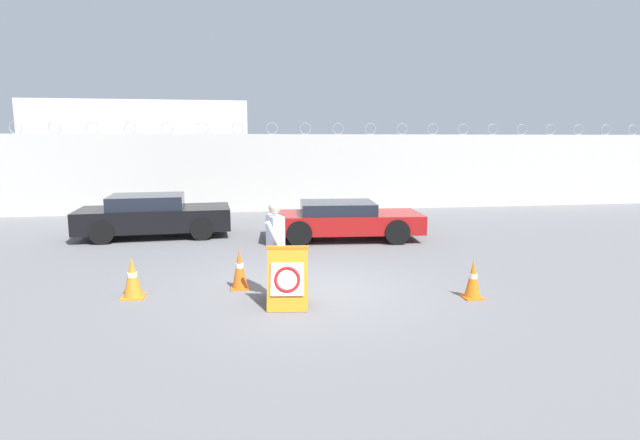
{
  "coord_description": "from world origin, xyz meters",
  "views": [
    {
      "loc": [
        -1.29,
        -9.17,
        2.85
      ],
      "look_at": [
        0.38,
        1.27,
        1.16
      ],
      "focal_mm": 28.0,
      "sensor_mm": 36.0,
      "label": 1
    }
  ],
  "objects": [
    {
      "name": "ground_plane",
      "position": [
        0.0,
        0.0,
        0.0
      ],
      "size": [
        90.0,
        90.0,
        0.0
      ],
      "primitive_type": "plane",
      "color": "slate"
    },
    {
      "name": "traffic_cone_far",
      "position": [
        -3.28,
        0.08,
        0.37
      ],
      "size": [
        0.4,
        0.4,
        0.75
      ],
      "color": "orange",
      "rests_on": "ground_plane"
    },
    {
      "name": "parked_car_rear_sedan",
      "position": [
        1.64,
        4.87,
        0.58
      ],
      "size": [
        4.5,
        2.21,
        1.1
      ],
      "rotation": [
        0.0,
        0.0,
        -0.08
      ],
      "color": "black",
      "rests_on": "ground_plane"
    },
    {
      "name": "barricade_sign",
      "position": [
        -0.52,
        -0.84,
        0.53
      ],
      "size": [
        0.79,
        0.87,
        1.06
      ],
      "rotation": [
        0.0,
        0.0,
        -0.14
      ],
      "color": "orange",
      "rests_on": "ground_plane"
    },
    {
      "name": "traffic_cone_mid",
      "position": [
        -1.35,
        0.35,
        0.4
      ],
      "size": [
        0.35,
        0.35,
        0.8
      ],
      "color": "orange",
      "rests_on": "ground_plane"
    },
    {
      "name": "security_guard",
      "position": [
        -0.69,
        -0.28,
        1.0
      ],
      "size": [
        0.37,
        0.68,
        1.78
      ],
      "rotation": [
        0.0,
        0.0,
        -1.32
      ],
      "color": "#514C42",
      "rests_on": "ground_plane"
    },
    {
      "name": "parked_car_front_coupe",
      "position": [
        -3.88,
        6.19,
        0.64
      ],
      "size": [
        4.47,
        2.21,
        1.26
      ],
      "rotation": [
        0.0,
        0.0,
        0.06
      ],
      "color": "black",
      "rests_on": "ground_plane"
    },
    {
      "name": "perimeter_wall",
      "position": [
        -0.0,
        11.15,
        1.56
      ],
      "size": [
        36.0,
        0.3,
        3.56
      ],
      "color": "beige",
      "rests_on": "ground_plane"
    },
    {
      "name": "traffic_cone_near",
      "position": [
        2.85,
        -0.93,
        0.35
      ],
      "size": [
        0.34,
        0.34,
        0.71
      ],
      "color": "orange",
      "rests_on": "ground_plane"
    },
    {
      "name": "building_block",
      "position": [
        -5.44,
        15.3,
        2.25
      ],
      "size": [
        8.99,
        6.17,
        4.49
      ],
      "color": "silver",
      "rests_on": "ground_plane"
    }
  ]
}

